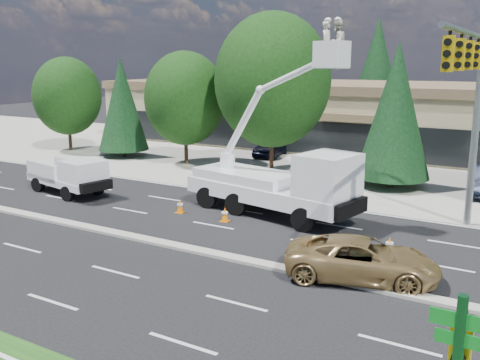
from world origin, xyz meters
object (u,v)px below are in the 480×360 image
Objects in this scene: utility_pickup at (71,179)px; bucket_truck at (285,176)px; signal_mast at (473,94)px; minivan at (362,259)px.

utility_pickup is 12.53m from bucket_truck.
utility_pickup is 0.61× the size of bucket_truck.
utility_pickup is (-20.12, -2.93, -5.19)m from signal_mast.
bucket_truck reaches higher than signal_mast.
signal_mast is 1.07× the size of bucket_truck.
bucket_truck is at bearing 30.52° from minivan.
utility_pickup is 1.11× the size of minivan.
utility_pickup is 18.20m from minivan.
signal_mast is 8.83m from bucket_truck.
minivan is at bearing -33.32° from bucket_truck.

